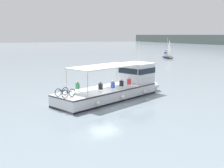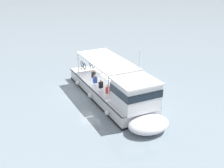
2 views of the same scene
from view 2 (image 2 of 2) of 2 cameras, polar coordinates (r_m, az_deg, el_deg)
ground_plane at (r=25.23m, az=-3.79°, el=-1.77°), size 400.00×400.00×0.00m
ferry_main at (r=22.72m, az=1.12°, el=-1.78°), size 7.73×12.92×5.32m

